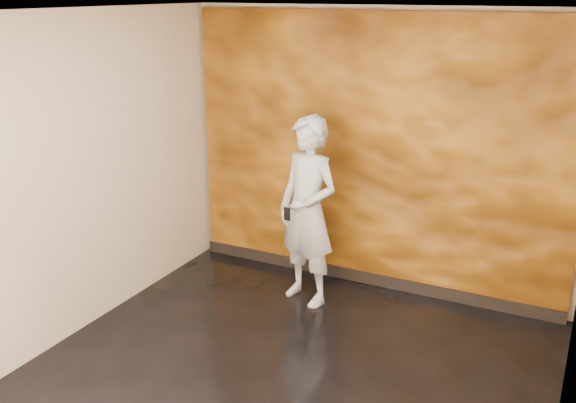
{
  "coord_description": "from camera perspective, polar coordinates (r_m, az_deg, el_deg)",
  "views": [
    {
      "loc": [
        2.01,
        -3.92,
        2.95
      ],
      "look_at": [
        -0.45,
        0.96,
        1.12
      ],
      "focal_mm": 40.0,
      "sensor_mm": 36.0,
      "label": 1
    }
  ],
  "objects": [
    {
      "name": "feature_wall",
      "position": [
        6.41,
        7.62,
        4.14
      ],
      "size": [
        3.9,
        0.06,
        2.75
      ],
      "primitive_type": "cube",
      "color": "orange",
      "rests_on": "ground"
    },
    {
      "name": "baseboard",
      "position": [
        6.82,
        7.04,
        -6.74
      ],
      "size": [
        3.9,
        0.04,
        0.12
      ],
      "primitive_type": "cube",
      "color": "black",
      "rests_on": "ground"
    },
    {
      "name": "man",
      "position": [
        6.11,
        1.78,
        -0.9
      ],
      "size": [
        0.78,
        0.63,
        1.85
      ],
      "primitive_type": "imported",
      "rotation": [
        0.0,
        0.0,
        -0.33
      ],
      "color": "#A1A6B0",
      "rests_on": "ground"
    },
    {
      "name": "phone",
      "position": [
        5.92,
        -0.08,
        -1.1
      ],
      "size": [
        0.07,
        0.03,
        0.12
      ],
      "primitive_type": "cube",
      "rotation": [
        0.0,
        0.0,
        -0.21
      ],
      "color": "black",
      "rests_on": "man"
    },
    {
      "name": "room",
      "position": [
        4.67,
        -0.41,
        -0.9
      ],
      "size": [
        4.02,
        4.02,
        2.81
      ],
      "color": "black",
      "rests_on": "ground"
    }
  ]
}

